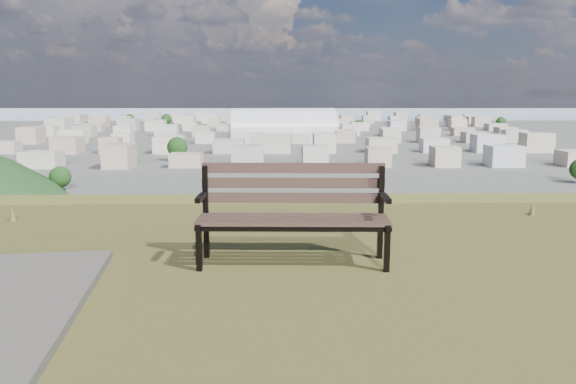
{
  "coord_description": "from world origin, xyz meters",
  "views": [
    {
      "loc": [
        -0.78,
        -3.55,
        26.5
      ],
      "look_at": [
        -0.64,
        3.23,
        25.3
      ],
      "focal_mm": 35.0,
      "sensor_mm": 36.0,
      "label": 1
    }
  ],
  "objects": [
    {
      "name": "far_hills",
      "position": [
        -60.92,
        1402.93,
        25.47
      ],
      "size": [
        2050.0,
        340.0,
        60.0
      ],
      "color": "#929FB5",
      "rests_on": "ground"
    },
    {
      "name": "park_bench",
      "position": [
        -0.63,
        1.32,
        25.49
      ],
      "size": [
        1.68,
        0.59,
        0.87
      ],
      "rotation": [
        0.0,
        0.0,
        -0.04
      ],
      "color": "#453028",
      "rests_on": "hilltop_mesa"
    },
    {
      "name": "city_blocks",
      "position": [
        0.0,
        394.44,
        3.5
      ],
      "size": [
        395.0,
        361.0,
        7.0
      ],
      "color": "#BEB6A7",
      "rests_on": "ground"
    },
    {
      "name": "arena",
      "position": [
        3.25,
        308.07,
        5.7
      ],
      "size": [
        58.89,
        28.25,
        24.2
      ],
      "rotation": [
        0.0,
        0.0,
        0.07
      ],
      "color": "beige",
      "rests_on": "ground"
    },
    {
      "name": "city_trees",
      "position": [
        -26.39,
        319.0,
        4.83
      ],
      "size": [
        406.52,
        387.2,
        9.98
      ],
      "color": "#2E2017",
      "rests_on": "ground"
    },
    {
      "name": "grass_tufts",
      "position": [
        -0.37,
        -0.28,
        25.12
      ],
      "size": [
        12.49,
        7.38,
        0.28
      ],
      "color": "brown",
      "rests_on": "hilltop_mesa"
    },
    {
      "name": "bay_water",
      "position": [
        0.0,
        900.0,
        0.0
      ],
      "size": [
        2400.0,
        700.0,
        0.12
      ],
      "primitive_type": "cube",
      "color": "#8BA2B1",
      "rests_on": "ground"
    }
  ]
}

